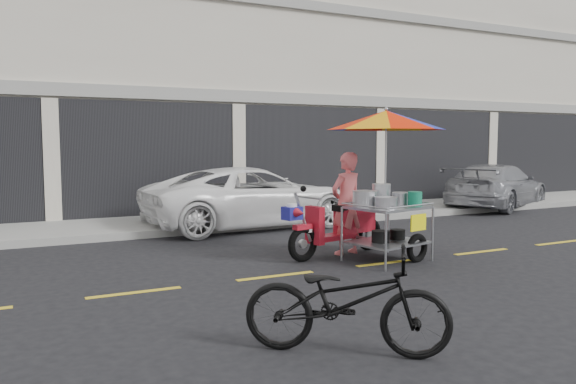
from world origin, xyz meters
name	(u,v)px	position (x,y,z in m)	size (l,w,h in m)	color
ground	(389,263)	(0.00, 0.00, 0.00)	(90.00, 90.00, 0.00)	black
sidewalk	(254,217)	(0.00, 5.50, 0.07)	(45.00, 3.00, 0.15)	gray
shophouse_block	(270,75)	(2.82, 10.59, 4.24)	(36.00, 8.11, 10.40)	beige
centerline	(389,263)	(0.00, 0.00, 0.00)	(42.00, 0.10, 0.01)	gold
white_pickup	(252,197)	(-0.45, 4.51, 0.68)	(2.26, 4.91, 1.36)	white
silver_pickup	(496,186)	(7.36, 4.70, 0.64)	(1.80, 4.44, 1.29)	#989AA0
near_bicycle	(346,301)	(-2.69, -2.97, 0.49)	(0.65, 1.87, 0.98)	black
food_vendor_rig	(371,164)	(-0.05, 0.46, 1.56)	(2.79, 2.28, 2.49)	black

